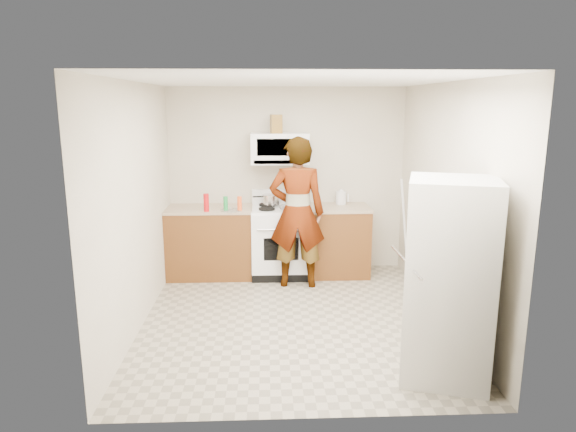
{
  "coord_description": "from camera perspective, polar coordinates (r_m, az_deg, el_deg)",
  "views": [
    {
      "loc": [
        -0.28,
        -5.18,
        2.29
      ],
      "look_at": [
        -0.04,
        0.55,
        1.02
      ],
      "focal_mm": 32.0,
      "sensor_mm": 36.0,
      "label": 1
    }
  ],
  "objects": [
    {
      "name": "microwave",
      "position": [
        6.82,
        -0.91,
        7.52
      ],
      "size": [
        0.76,
        0.38,
        0.4
      ],
      "primitive_type": "cube",
      "color": "white",
      "rests_on": "back_wall"
    },
    {
      "name": "bottle_spray",
      "position": [
        6.59,
        -9.07,
        1.48
      ],
      "size": [
        0.08,
        0.08,
        0.23
      ],
      "primitive_type": "cylinder",
      "rotation": [
        0.0,
        0.0,
        0.17
      ],
      "color": "red",
      "rests_on": "counter_left"
    },
    {
      "name": "floor",
      "position": [
        5.67,
        0.63,
        -11.34
      ],
      "size": [
        3.6,
        3.6,
        0.0
      ],
      "primitive_type": "plane",
      "color": "gray",
      "rests_on": "ground"
    },
    {
      "name": "jug",
      "position": [
        6.75,
        -1.32,
        10.19
      ],
      "size": [
        0.16,
        0.16,
        0.24
      ],
      "primitive_type": "cube",
      "rotation": [
        0.0,
        0.0,
        0.16
      ],
      "color": "brown",
      "rests_on": "microwave"
    },
    {
      "name": "kettle",
      "position": [
        7.03,
        5.92,
        2.02
      ],
      "size": [
        0.15,
        0.15,
        0.17
      ],
      "primitive_type": "cylinder",
      "rotation": [
        0.0,
        0.0,
        -0.06
      ],
      "color": "silver",
      "rests_on": "counter_right"
    },
    {
      "name": "fridge",
      "position": [
        4.49,
        17.39,
        -6.82
      ],
      "size": [
        0.88,
        0.88,
        1.7
      ],
      "primitive_type": "cube",
      "rotation": [
        0.0,
        0.0,
        -0.3
      ],
      "color": "silver",
      "rests_on": "floor"
    },
    {
      "name": "right_wall",
      "position": [
        5.61,
        17.12,
        1.23
      ],
      "size": [
        0.02,
        3.6,
        2.5
      ],
      "primitive_type": "cube",
      "color": "beige",
      "rests_on": "floor"
    },
    {
      "name": "person",
      "position": [
        6.38,
        1.02,
        0.35
      ],
      "size": [
        0.72,
        0.49,
        1.9
      ],
      "primitive_type": "imported",
      "rotation": [
        0.0,
        0.0,
        3.09
      ],
      "color": "tan",
      "rests_on": "floor"
    },
    {
      "name": "counter_left",
      "position": [
        6.85,
        -8.75,
        0.78
      ],
      "size": [
        1.14,
        0.64,
        0.03
      ],
      "primitive_type": "cube",
      "color": "tan",
      "rests_on": "cabinet_left"
    },
    {
      "name": "broom",
      "position": [
        6.79,
        12.86,
        -1.49
      ],
      "size": [
        0.23,
        0.21,
        1.35
      ],
      "primitive_type": "cylinder",
      "rotation": [
        0.14,
        -0.14,
        -0.05
      ],
      "color": "silver",
      "rests_on": "floor"
    },
    {
      "name": "cabinet_left",
      "position": [
        6.96,
        -8.62,
        -2.99
      ],
      "size": [
        1.12,
        0.62,
        0.9
      ],
      "primitive_type": "cube",
      "color": "brown",
      "rests_on": "floor"
    },
    {
      "name": "counter_right",
      "position": [
        6.88,
        5.65,
        0.91
      ],
      "size": [
        0.82,
        0.64,
        0.03
      ],
      "primitive_type": "cube",
      "color": "tan",
      "rests_on": "cabinet_right"
    },
    {
      "name": "saucepan",
      "position": [
        6.9,
        -1.89,
        1.84
      ],
      "size": [
        0.27,
        0.27,
        0.12
      ],
      "primitive_type": "cylinder",
      "rotation": [
        0.0,
        0.0,
        0.23
      ],
      "color": "silver",
      "rests_on": "gas_range"
    },
    {
      "name": "back_wall",
      "position": [
        7.05,
        -0.13,
        4.01
      ],
      "size": [
        3.2,
        0.02,
        2.5
      ],
      "primitive_type": "cube",
      "color": "beige",
      "rests_on": "floor"
    },
    {
      "name": "bottle_hot_sauce",
      "position": [
        6.6,
        -5.41,
        1.39
      ],
      "size": [
        0.08,
        0.08,
        0.18
      ],
      "primitive_type": "cylinder",
      "rotation": [
        0.0,
        0.0,
        0.33
      ],
      "color": "#FA541B",
      "rests_on": "counter_left"
    },
    {
      "name": "tray",
      "position": [
        6.74,
        0.15,
        1.05
      ],
      "size": [
        0.27,
        0.19,
        0.05
      ],
      "primitive_type": "cube",
      "rotation": [
        0.0,
        0.0,
        0.14
      ],
      "color": "white",
      "rests_on": "gas_range"
    },
    {
      "name": "bottle_green_cap",
      "position": [
        6.62,
        -6.95,
        1.38
      ],
      "size": [
        0.07,
        0.07,
        0.18
      ],
      "primitive_type": "cylinder",
      "rotation": [
        0.0,
        0.0,
        -0.34
      ],
      "color": "#188738",
      "rests_on": "counter_left"
    },
    {
      "name": "cabinet_right",
      "position": [
        6.99,
        5.57,
        -2.85
      ],
      "size": [
        0.8,
        0.62,
        0.9
      ],
      "primitive_type": "cube",
      "color": "brown",
      "rests_on": "floor"
    },
    {
      "name": "pot_lid",
      "position": [
        6.61,
        -6.38,
        0.64
      ],
      "size": [
        0.27,
        0.27,
        0.01
      ],
      "primitive_type": "cylinder",
      "rotation": [
        0.0,
        0.0,
        0.03
      ],
      "color": "silver",
      "rests_on": "counter_left"
    },
    {
      "name": "gas_range",
      "position": [
        6.9,
        -0.85,
        -2.67
      ],
      "size": [
        0.76,
        0.65,
        1.13
      ],
      "color": "white",
      "rests_on": "floor"
    }
  ]
}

